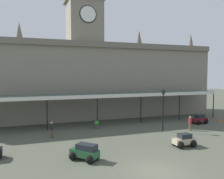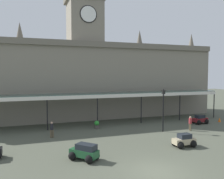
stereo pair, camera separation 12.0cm
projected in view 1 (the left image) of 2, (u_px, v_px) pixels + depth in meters
ground_plane at (157, 171)px, 15.92m from camera, size 140.00×140.00×0.00m
station_building at (85, 77)px, 35.71m from camera, size 40.51×6.81×18.32m
entrance_canopy at (94, 94)px, 30.57m from camera, size 36.72×3.26×4.08m
car_green_estate at (85, 153)px, 18.00m from camera, size 2.35×2.39×1.27m
car_beige_sedan at (184, 141)px, 21.37m from camera, size 2.05×1.52×1.19m
car_maroon_sedan at (200, 120)px, 31.23m from camera, size 2.12×1.64×1.19m
pedestrian_near_entrance at (190, 123)px, 27.41m from camera, size 0.34×0.39×1.67m
pedestrian_crossing_forecourt at (52, 129)px, 24.31m from camera, size 0.38×0.34×1.67m
victorian_lamppost at (163, 105)px, 26.80m from camera, size 0.30×0.30×4.89m
traffic_cone at (219, 120)px, 32.45m from camera, size 0.40×0.40×0.60m
planter_by_canopy at (97, 125)px, 28.36m from camera, size 0.60×0.60×0.96m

